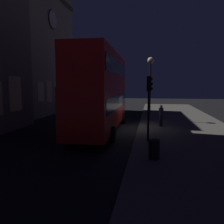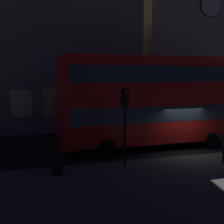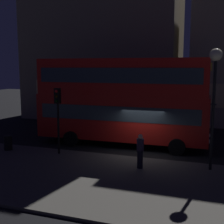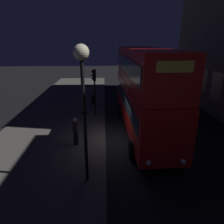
% 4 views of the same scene
% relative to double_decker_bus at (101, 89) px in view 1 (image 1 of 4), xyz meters
% --- Properties ---
extents(ground_plane, '(80.00, 80.00, 0.00)m').
position_rel_double_decker_bus_xyz_m(ground_plane, '(1.68, -1.67, -3.06)').
color(ground_plane, black).
extents(sidewalk_slab, '(44.00, 7.14, 0.12)m').
position_rel_double_decker_bus_xyz_m(sidewalk_slab, '(1.68, -6.12, -3.00)').
color(sidewalk_slab, '#4C4944').
rests_on(sidewalk_slab, ground).
extents(building_plain_facade, '(12.24, 9.46, 15.43)m').
position_rel_double_decker_bus_xyz_m(building_plain_facade, '(9.62, 12.10, 4.66)').
color(building_plain_facade, tan).
rests_on(building_plain_facade, ground).
extents(double_decker_bus, '(10.93, 2.92, 5.51)m').
position_rel_double_decker_bus_xyz_m(double_decker_bus, '(0.00, 0.00, 0.00)').
color(double_decker_bus, red).
rests_on(double_decker_bus, ground).
extents(traffic_light_near_kerb, '(0.33, 0.37, 3.72)m').
position_rel_double_decker_bus_xyz_m(traffic_light_near_kerb, '(-2.67, -3.36, -0.25)').
color(traffic_light_near_kerb, black).
rests_on(traffic_light_near_kerb, sidewalk_slab).
extents(traffic_light_far_side, '(0.33, 0.37, 3.66)m').
position_rel_double_decker_bus_xyz_m(traffic_light_far_side, '(9.55, 3.25, -0.42)').
color(traffic_light_far_side, black).
rests_on(traffic_light_far_side, ground).
extents(street_lamp, '(0.58, 0.58, 5.72)m').
position_rel_double_decker_bus_xyz_m(street_lamp, '(5.53, -3.39, 1.49)').
color(street_lamp, black).
rests_on(street_lamp, sidewalk_slab).
extents(pedestrian, '(0.36, 0.36, 1.69)m').
position_rel_double_decker_bus_xyz_m(pedestrian, '(2.28, -4.28, -2.07)').
color(pedestrian, black).
rests_on(pedestrian, sidewalk_slab).
extents(litter_bin, '(0.48, 0.48, 0.87)m').
position_rel_double_decker_bus_xyz_m(litter_bin, '(-5.89, -3.65, -2.50)').
color(litter_bin, black).
rests_on(litter_bin, sidewalk_slab).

